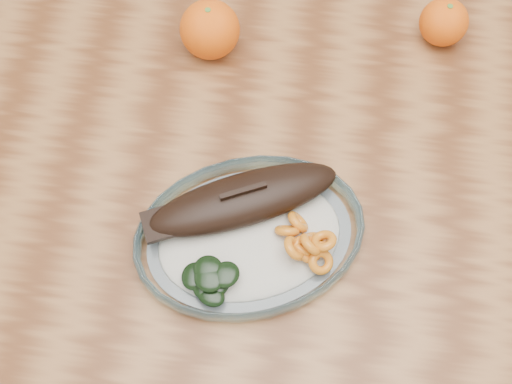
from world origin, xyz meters
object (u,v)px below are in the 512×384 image
Objects in this scene: dining_table at (297,183)px; orange_left at (210,30)px; plated_meal at (249,233)px; orange_right at (444,22)px.

dining_table is 0.26m from orange_left.
orange_left reaches higher than plated_meal.
dining_table is at bearing -46.11° from orange_left.
orange_left is at bearing -168.95° from orange_right.
orange_left reaches higher than orange_right.
dining_table is 17.00× the size of orange_right.
plated_meal is at bearing -111.78° from dining_table.
orange_left is 0.34m from orange_right.
plated_meal reaches higher than dining_table.
orange_right is at bearing 50.71° from dining_table.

